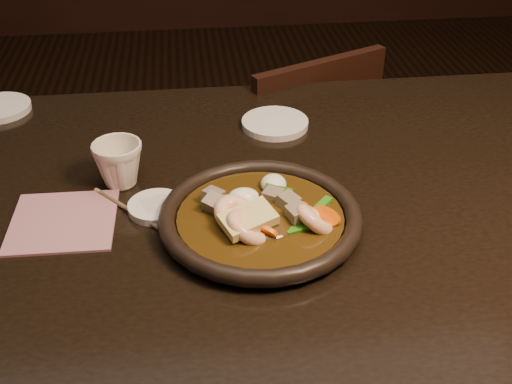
{
  "coord_description": "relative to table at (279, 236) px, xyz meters",
  "views": [
    {
      "loc": [
        -0.14,
        -0.85,
        1.34
      ],
      "look_at": [
        -0.05,
        -0.05,
        0.8
      ],
      "focal_mm": 45.0,
      "sensor_mm": 36.0,
      "label": 1
    }
  ],
  "objects": [
    {
      "name": "saucer_right",
      "position": [
        0.03,
        0.25,
        0.08
      ],
      "size": [
        0.13,
        0.13,
        0.01
      ],
      "primitive_type": "cylinder",
      "color": "silver",
      "rests_on": "table"
    },
    {
      "name": "napkin",
      "position": [
        -0.34,
        -0.03,
        0.08
      ],
      "size": [
        0.16,
        0.16,
        0.0
      ],
      "primitive_type": "cube",
      "rotation": [
        0.0,
        0.0,
        -0.02
      ],
      "color": "#A36471",
      "rests_on": "table"
    },
    {
      "name": "chair",
      "position": [
        0.12,
        0.58,
        -0.24
      ],
      "size": [
        0.49,
        0.49,
        0.79
      ],
      "rotation": [
        0.0,
        0.0,
        3.57
      ],
      "color": "black",
      "rests_on": "floor"
    },
    {
      "name": "chopsticks",
      "position": [
        -0.21,
        -0.04,
        0.08
      ],
      "size": [
        0.18,
        0.2,
        0.01
      ],
      "rotation": [
        0.0,
        0.0,
        0.72
      ],
      "color": "tan",
      "rests_on": "table"
    },
    {
      "name": "plate",
      "position": [
        -0.04,
        -0.07,
        0.09
      ],
      "size": [
        0.31,
        0.31,
        0.03
      ],
      "color": "black",
      "rests_on": "table"
    },
    {
      "name": "stirfry",
      "position": [
        -0.04,
        -0.07,
        0.1
      ],
      "size": [
        0.22,
        0.17,
        0.06
      ],
      "color": "#332109",
      "rests_on": "plate"
    },
    {
      "name": "table",
      "position": [
        0.0,
        0.0,
        0.0
      ],
      "size": [
        1.6,
        0.9,
        0.75
      ],
      "color": "black",
      "rests_on": "floor"
    },
    {
      "name": "soy_dish",
      "position": [
        -0.2,
        -0.01,
        0.08
      ],
      "size": [
        0.09,
        0.09,
        0.01
      ],
      "primitive_type": "cylinder",
      "color": "silver",
      "rests_on": "table"
    },
    {
      "name": "tea_cup",
      "position": [
        -0.26,
        0.08,
        0.12
      ],
      "size": [
        0.09,
        0.09,
        0.08
      ],
      "primitive_type": "imported",
      "rotation": [
        0.0,
        0.0,
        0.17
      ],
      "color": "beige",
      "rests_on": "table"
    }
  ]
}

